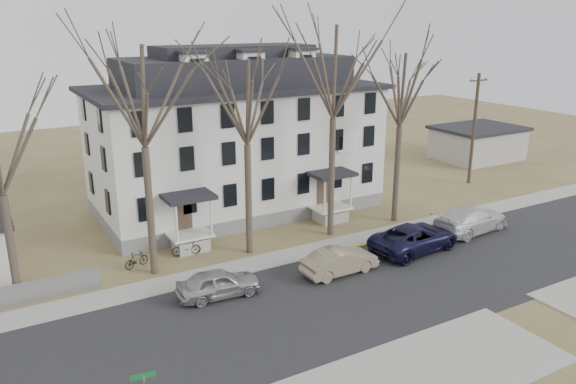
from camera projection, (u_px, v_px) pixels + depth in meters
ground at (420, 298)px, 28.95m from camera, size 120.00×120.00×0.00m
main_road at (395, 283)px, 30.61m from camera, size 120.00×10.00×0.04m
far_sidewalk at (333, 246)px, 35.58m from camera, size 120.00×2.00×0.08m
yellow_curb at (403, 236)px, 37.21m from camera, size 14.00×0.25×0.06m
boarding_house at (236, 139)px, 41.28m from camera, size 20.80×12.36×12.05m
distant_building at (477, 143)px, 57.40m from camera, size 8.50×6.50×3.35m
tree_far_left at (141, 89)px, 28.78m from camera, size 8.40×8.40×13.72m
tree_mid_left at (246, 96)px, 31.85m from camera, size 7.80×7.80×12.74m
tree_center at (334, 65)px, 34.27m from camera, size 9.00×9.00×14.70m
tree_mid_right at (402, 85)px, 37.33m from camera, size 7.80×7.80×12.74m
utility_pole_far at (474, 128)px, 47.91m from camera, size 2.00×0.28×9.50m
car_silver at (219, 284)px, 28.89m from camera, size 4.46×2.09×1.48m
car_tan at (340, 262)px, 31.52m from camera, size 4.56×1.71×1.49m
car_navy at (415, 238)px, 34.63m from camera, size 6.30×3.39×1.68m
car_white at (471, 220)px, 37.73m from camera, size 6.27×3.12×1.75m
bicycle_left at (186, 249)px, 34.04m from camera, size 1.86×0.93×0.93m
bicycle_right at (137, 260)px, 32.36m from camera, size 1.62×0.92×0.94m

